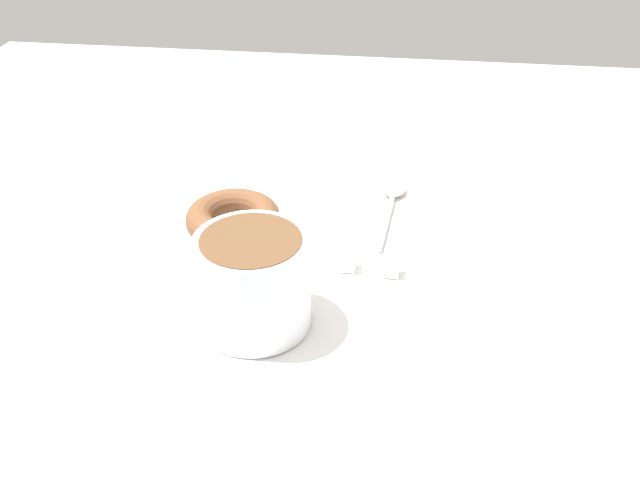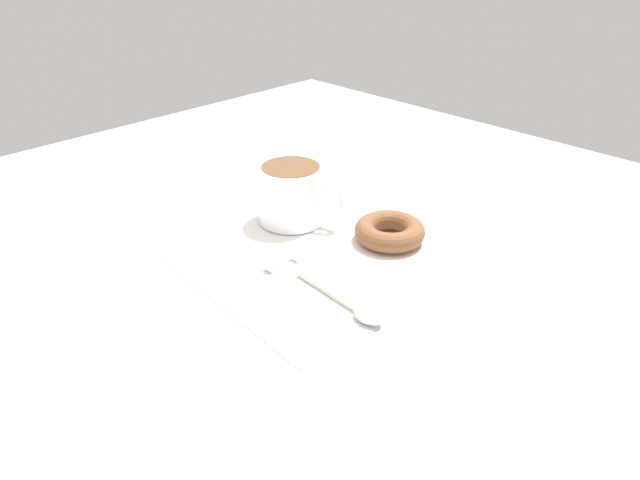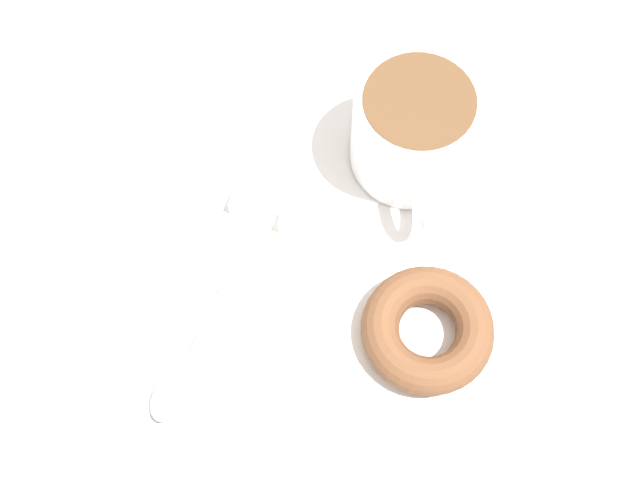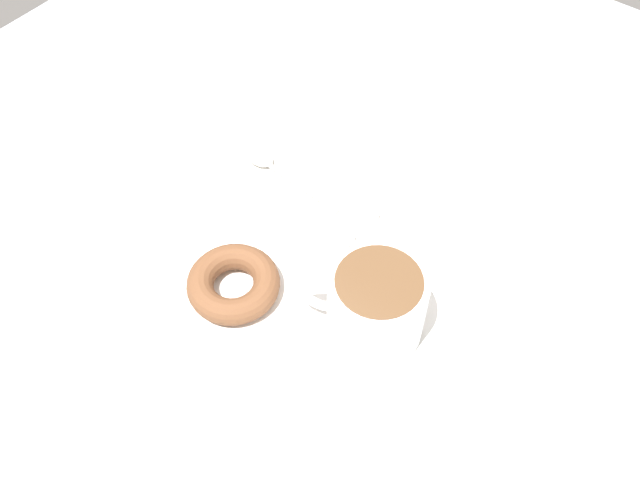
% 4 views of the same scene
% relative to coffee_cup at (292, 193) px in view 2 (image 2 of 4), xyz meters
% --- Properties ---
extents(ground_plane, '(1.20, 1.20, 0.02)m').
position_rel_coffee_cup_xyz_m(ground_plane, '(-0.06, 0.04, -0.05)').
color(ground_plane, '#B2BCC6').
extents(napkin, '(0.33, 0.33, 0.00)m').
position_rel_coffee_cup_xyz_m(napkin, '(-0.09, 0.04, -0.04)').
color(napkin, white).
rests_on(napkin, ground_plane).
extents(coffee_cup, '(0.12, 0.09, 0.08)m').
position_rel_coffee_cup_xyz_m(coffee_cup, '(0.00, 0.00, 0.00)').
color(coffee_cup, white).
rests_on(coffee_cup, napkin).
extents(donut, '(0.09, 0.09, 0.03)m').
position_rel_coffee_cup_xyz_m(donut, '(-0.13, -0.05, -0.03)').
color(donut, brown).
rests_on(donut, napkin).
extents(spoon, '(0.14, 0.03, 0.01)m').
position_rel_coffee_cup_xyz_m(spoon, '(-0.21, 0.10, -0.04)').
color(spoon, '#B7B2A8').
rests_on(spoon, napkin).
extents(sugar_cube, '(0.01, 0.01, 0.01)m').
position_rel_coffee_cup_xyz_m(sugar_cube, '(-0.08, 0.11, -0.03)').
color(sugar_cube, white).
rests_on(sugar_cube, napkin).
extents(sugar_cube_extra, '(0.01, 0.01, 0.01)m').
position_rel_coffee_cup_xyz_m(sugar_cube_extra, '(-0.08, 0.07, -0.03)').
color(sugar_cube_extra, white).
rests_on(sugar_cube_extra, napkin).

